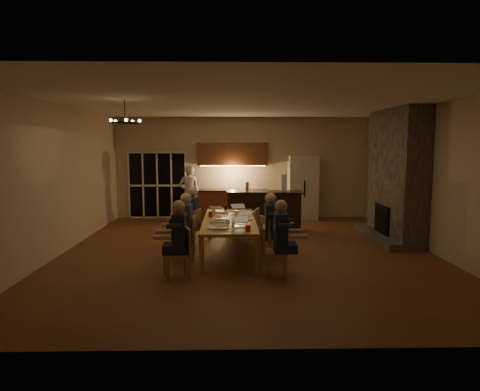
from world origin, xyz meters
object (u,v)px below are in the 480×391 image
object	(u,v)px
laptop_e	(218,207)
can_cola	(226,208)
chair_right_mid	(274,238)
person_left_far	(192,218)
chair_left_far	(189,229)
plate_far	(246,214)
chair_left_near	(176,253)
mug_mid	(236,213)
plate_left	(214,228)
person_right_near	(281,239)
bar_bottle	(247,186)
person_left_mid	(186,227)
redcup_near	(248,228)
mug_back	(214,211)
laptop_a	(219,223)
redcup_mid	(211,214)
laptop_c	(220,214)
can_silver	(233,223)
laptop_d	(243,214)
chair_right_near	(275,251)
chair_right_far	(265,229)
bar_island	(264,211)
bar_blender	(284,183)
chair_left_mid	(184,238)
person_left_near	(179,239)
dining_table	(229,237)
plate_near	(245,224)
mug_front	(228,222)
laptop_b	(240,221)
laptop_f	(239,207)
refrigerator	(303,188)
person_right_mid	(270,227)

from	to	relation	value
laptop_e	can_cola	distance (m)	0.30
chair_right_mid	person_left_far	bearing A→B (deg)	39.89
chair_left_far	plate_far	size ratio (longest dim) A/B	3.22
chair_left_near	mug_mid	size ratio (longest dim) A/B	8.90
mug_mid	plate_left	size ratio (longest dim) A/B	0.39
person_right_near	bar_bottle	world-z (taller)	person_right_near
person_left_mid	redcup_near	bearing A→B (deg)	60.30
mug_back	redcup_near	size ratio (longest dim) A/B	0.83
laptop_a	mug_back	xyz separation A→B (m)	(-0.17, 1.85, -0.06)
laptop_a	redcup_mid	world-z (taller)	laptop_a
plate_left	chair_right_mid	bearing A→B (deg)	23.75
laptop_c	chair_left_far	bearing A→B (deg)	-39.92
can_silver	laptop_d	bearing A→B (deg)	73.26
chair_right_near	person_left_mid	world-z (taller)	person_left_mid
redcup_near	person_right_near	bearing A→B (deg)	-30.77
chair_right_near	bar_bottle	world-z (taller)	bar_bottle
chair_right_far	laptop_a	world-z (taller)	laptop_a
redcup_near	plate_left	bearing A→B (deg)	152.99
bar_island	bar_blender	distance (m)	0.93
chair_left_mid	laptop_a	xyz separation A→B (m)	(0.73, -0.51, 0.42)
chair_right_far	bar_bottle	xyz separation A→B (m)	(-0.33, 2.18, 0.76)
chair_left_near	chair_left_far	bearing A→B (deg)	161.79
person_left_near	redcup_near	distance (m)	1.27
redcup_mid	bar_blender	world-z (taller)	bar_blender
chair_left_near	redcup_near	world-z (taller)	chair_left_near
person_left_far	chair_left_near	bearing A→B (deg)	7.50
bar_bottle	chair_left_mid	bearing A→B (deg)	-114.00
chair_left_near	mug_mid	xyz separation A→B (m)	(1.07, 2.29, 0.36)
dining_table	laptop_e	size ratio (longest dim) A/B	9.58
chair_right_far	bar_blender	world-z (taller)	bar_blender
plate_near	chair_left_far	bearing A→B (deg)	136.71
chair_left_far	laptop_c	bearing A→B (deg)	71.04
laptop_a	mug_front	world-z (taller)	laptop_a
chair_right_far	can_silver	size ratio (longest dim) A/B	7.42
laptop_c	person_left_far	bearing A→B (deg)	-44.23
mug_back	can_silver	world-z (taller)	can_silver
mug_front	person_left_mid	bearing A→B (deg)	-179.10
person_left_near	laptop_b	size ratio (longest dim) A/B	4.31
chair_right_mid	laptop_f	distance (m)	1.69
person_left_mid	redcup_mid	size ratio (longest dim) A/B	11.50
chair_right_near	plate_left	xyz separation A→B (m)	(-1.11, 0.59, 0.31)
person_left_near	chair_left_far	bearing A→B (deg)	178.33
laptop_e	mug_back	size ratio (longest dim) A/B	3.20
mug_back	can_cola	distance (m)	0.53
can_silver	plate_left	bearing A→B (deg)	-149.03
chair_left_far	plate_near	xyz separation A→B (m)	(1.22, -1.15, 0.31)
chair_right_near	plate_near	size ratio (longest dim) A/B	3.70
refrigerator	bar_bottle	bearing A→B (deg)	-138.35
person_right_mid	redcup_mid	distance (m)	1.52
chair_right_far	person_right_near	xyz separation A→B (m)	(0.10, -2.15, 0.24)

